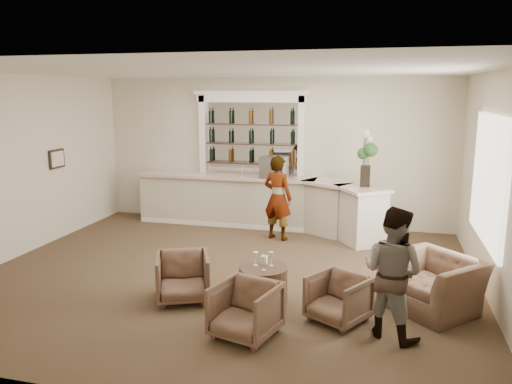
{
  "coord_description": "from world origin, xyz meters",
  "views": [
    {
      "loc": [
        2.46,
        -7.46,
        2.98
      ],
      "look_at": [
        0.28,
        0.9,
        1.24
      ],
      "focal_mm": 35.0,
      "sensor_mm": 36.0,
      "label": 1
    }
  ],
  "objects_px": {
    "cocktail_table": "(263,283)",
    "bar_counter": "(261,202)",
    "armchair_left": "(183,277)",
    "flower_vase": "(366,155)",
    "guest": "(392,273)",
    "armchair_right": "(338,298)",
    "sommelier": "(278,198)",
    "armchair_center": "(245,310)",
    "armchair_far": "(432,283)",
    "espresso_machine": "(274,167)"
  },
  "relations": [
    {
      "from": "armchair_left",
      "to": "armchair_right",
      "type": "bearing_deg",
      "value": -27.0
    },
    {
      "from": "bar_counter",
      "to": "armchair_left",
      "type": "bearing_deg",
      "value": -91.79
    },
    {
      "from": "armchair_left",
      "to": "flower_vase",
      "type": "height_order",
      "value": "flower_vase"
    },
    {
      "from": "armchair_left",
      "to": "espresso_machine",
      "type": "xyz_separation_m",
      "value": [
        0.44,
        4.08,
        1.03
      ]
    },
    {
      "from": "cocktail_table",
      "to": "sommelier",
      "type": "bearing_deg",
      "value": 98.42
    },
    {
      "from": "armchair_left",
      "to": "flower_vase",
      "type": "bearing_deg",
      "value": 32.5
    },
    {
      "from": "cocktail_table",
      "to": "flower_vase",
      "type": "relative_size",
      "value": 0.64
    },
    {
      "from": "guest",
      "to": "armchair_right",
      "type": "xyz_separation_m",
      "value": [
        -0.66,
        0.23,
        -0.51
      ]
    },
    {
      "from": "armchair_center",
      "to": "espresso_machine",
      "type": "xyz_separation_m",
      "value": [
        -0.75,
        4.91,
        1.03
      ]
    },
    {
      "from": "cocktail_table",
      "to": "bar_counter",
      "type": "bearing_deg",
      "value": 104.65
    },
    {
      "from": "flower_vase",
      "to": "armchair_far",
      "type": "bearing_deg",
      "value": -70.21
    },
    {
      "from": "armchair_left",
      "to": "flower_vase",
      "type": "distance_m",
      "value": 4.54
    },
    {
      "from": "sommelier",
      "to": "flower_vase",
      "type": "xyz_separation_m",
      "value": [
        1.71,
        0.23,
        0.9
      ]
    },
    {
      "from": "sommelier",
      "to": "armchair_center",
      "type": "distance_m",
      "value": 4.25
    },
    {
      "from": "espresso_machine",
      "to": "flower_vase",
      "type": "bearing_deg",
      "value": -7.81
    },
    {
      "from": "guest",
      "to": "armchair_center",
      "type": "height_order",
      "value": "guest"
    },
    {
      "from": "flower_vase",
      "to": "bar_counter",
      "type": "bearing_deg",
      "value": 166.8
    },
    {
      "from": "armchair_right",
      "to": "armchair_center",
      "type": "bearing_deg",
      "value": -116.45
    },
    {
      "from": "armchair_far",
      "to": "flower_vase",
      "type": "xyz_separation_m",
      "value": [
        -1.08,
        3.01,
        1.39
      ]
    },
    {
      "from": "cocktail_table",
      "to": "sommelier",
      "type": "xyz_separation_m",
      "value": [
        -0.45,
        3.06,
        0.62
      ]
    },
    {
      "from": "bar_counter",
      "to": "armchair_far",
      "type": "relative_size",
      "value": 4.91
    },
    {
      "from": "cocktail_table",
      "to": "guest",
      "type": "height_order",
      "value": "guest"
    },
    {
      "from": "armchair_right",
      "to": "armchair_far",
      "type": "distance_m",
      "value": 1.41
    },
    {
      "from": "armchair_left",
      "to": "guest",
      "type": "bearing_deg",
      "value": -30.86
    },
    {
      "from": "espresso_machine",
      "to": "armchair_far",
      "type": "bearing_deg",
      "value": -42.8
    },
    {
      "from": "guest",
      "to": "cocktail_table",
      "type": "bearing_deg",
      "value": 9.16
    },
    {
      "from": "guest",
      "to": "armchair_left",
      "type": "bearing_deg",
      "value": 22.34
    },
    {
      "from": "armchair_right",
      "to": "armchair_far",
      "type": "bearing_deg",
      "value": 59.99
    },
    {
      "from": "guest",
      "to": "armchair_left",
      "type": "height_order",
      "value": "guest"
    },
    {
      "from": "armchair_left",
      "to": "armchair_center",
      "type": "relative_size",
      "value": 1.02
    },
    {
      "from": "armchair_far",
      "to": "guest",
      "type": "bearing_deg",
      "value": -77.59
    },
    {
      "from": "cocktail_table",
      "to": "flower_vase",
      "type": "distance_m",
      "value": 3.84
    },
    {
      "from": "guest",
      "to": "espresso_machine",
      "type": "relative_size",
      "value": 3.07
    },
    {
      "from": "armchair_center",
      "to": "armchair_far",
      "type": "distance_m",
      "value": 2.69
    },
    {
      "from": "bar_counter",
      "to": "cocktail_table",
      "type": "distance_m",
      "value": 3.96
    },
    {
      "from": "armchair_right",
      "to": "espresso_machine",
      "type": "xyz_separation_m",
      "value": [
        -1.81,
        4.2,
        1.06
      ]
    },
    {
      "from": "cocktail_table",
      "to": "flower_vase",
      "type": "height_order",
      "value": "flower_vase"
    },
    {
      "from": "cocktail_table",
      "to": "espresso_machine",
      "type": "height_order",
      "value": "espresso_machine"
    },
    {
      "from": "cocktail_table",
      "to": "armchair_center",
      "type": "relative_size",
      "value": 0.94
    },
    {
      "from": "armchair_left",
      "to": "bar_counter",
      "type": "bearing_deg",
      "value": 64.34
    },
    {
      "from": "espresso_machine",
      "to": "flower_vase",
      "type": "xyz_separation_m",
      "value": [
        1.95,
        -0.49,
        0.39
      ]
    },
    {
      "from": "cocktail_table",
      "to": "armchair_right",
      "type": "xyz_separation_m",
      "value": [
        1.12,
        -0.42,
        0.07
      ]
    },
    {
      "from": "armchair_left",
      "to": "espresso_machine",
      "type": "distance_m",
      "value": 4.23
    },
    {
      "from": "guest",
      "to": "armchair_center",
      "type": "bearing_deg",
      "value": 44.61
    },
    {
      "from": "bar_counter",
      "to": "flower_vase",
      "type": "bearing_deg",
      "value": -13.2
    },
    {
      "from": "armchair_left",
      "to": "espresso_machine",
      "type": "height_order",
      "value": "espresso_machine"
    },
    {
      "from": "cocktail_table",
      "to": "armchair_left",
      "type": "relative_size",
      "value": 0.92
    },
    {
      "from": "armchair_center",
      "to": "armchair_right",
      "type": "distance_m",
      "value": 1.28
    },
    {
      "from": "sommelier",
      "to": "espresso_machine",
      "type": "height_order",
      "value": "sommelier"
    },
    {
      "from": "armchair_far",
      "to": "armchair_left",
      "type": "bearing_deg",
      "value": -127.07
    }
  ]
}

